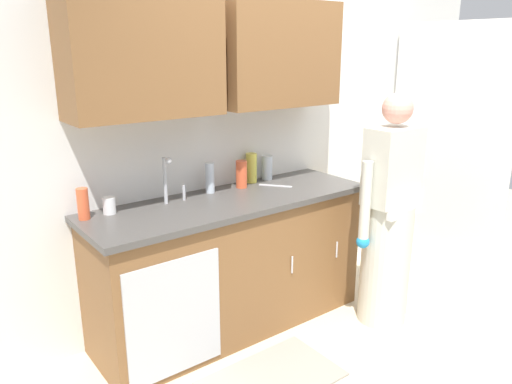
% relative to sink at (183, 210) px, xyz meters
% --- Properties ---
extents(ground_plane, '(9.00, 9.00, 0.00)m').
position_rel_sink_xyz_m(ground_plane, '(0.90, -0.71, -0.93)').
color(ground_plane, beige).
extents(kitchen_wall_with_uppers, '(4.80, 0.44, 2.70)m').
position_rel_sink_xyz_m(kitchen_wall_with_uppers, '(0.76, 0.29, 0.55)').
color(kitchen_wall_with_uppers, silver).
rests_on(kitchen_wall_with_uppers, ground).
extents(closet_door_panel, '(0.04, 1.10, 2.10)m').
position_rel_sink_xyz_m(closet_door_panel, '(2.35, -0.31, 0.12)').
color(closet_door_panel, silver).
rests_on(closet_door_panel, ground).
extents(counter_cabinet, '(1.90, 0.62, 0.90)m').
position_rel_sink_xyz_m(counter_cabinet, '(0.35, -0.01, -0.48)').
color(counter_cabinet, brown).
rests_on(counter_cabinet, ground).
extents(countertop, '(1.96, 0.66, 0.04)m').
position_rel_sink_xyz_m(countertop, '(0.35, -0.01, -0.01)').
color(countertop, '#474442').
rests_on(countertop, counter_cabinet).
extents(sink, '(0.50, 0.36, 0.35)m').
position_rel_sink_xyz_m(sink, '(0.00, 0.00, 0.00)').
color(sink, '#B7BABF').
rests_on(sink, counter_cabinet).
extents(person_at_sink, '(0.55, 0.34, 1.62)m').
position_rel_sink_xyz_m(person_at_sink, '(1.26, -0.60, -0.23)').
color(person_at_sink, white).
rests_on(person_at_sink, ground).
extents(floor_mat, '(0.80, 0.50, 0.01)m').
position_rel_sink_xyz_m(floor_mat, '(0.19, -0.66, -0.92)').
color(floor_mat, gray).
rests_on(floor_mat, ground).
extents(bottle_cleaner_spray, '(0.07, 0.07, 0.19)m').
position_rel_sink_xyz_m(bottle_cleaner_spray, '(-0.55, 0.16, 0.11)').
color(bottle_cleaner_spray, '#E05933').
rests_on(bottle_cleaner_spray, countertop).
extents(bottle_dish_liquid, '(0.06, 0.06, 0.21)m').
position_rel_sink_xyz_m(bottle_dish_liquid, '(0.32, 0.19, 0.12)').
color(bottle_dish_liquid, silver).
rests_on(bottle_dish_liquid, countertop).
extents(bottle_water_tall, '(0.08, 0.08, 0.18)m').
position_rel_sink_xyz_m(bottle_water_tall, '(0.85, 0.23, 0.11)').
color(bottle_water_tall, silver).
rests_on(bottle_water_tall, countertop).
extents(bottle_soap, '(0.08, 0.08, 0.19)m').
position_rel_sink_xyz_m(bottle_soap, '(0.56, 0.16, 0.11)').
color(bottle_soap, '#E05933').
rests_on(bottle_soap, countertop).
extents(bottle_water_short, '(0.08, 0.08, 0.22)m').
position_rel_sink_xyz_m(bottle_water_short, '(0.70, 0.23, 0.12)').
color(bottle_water_short, '#D8D14C').
rests_on(bottle_water_short, countertop).
extents(cup_by_sink, '(0.08, 0.08, 0.10)m').
position_rel_sink_xyz_m(cup_by_sink, '(-0.40, 0.17, 0.07)').
color(cup_by_sink, white).
rests_on(cup_by_sink, countertop).
extents(knife_on_counter, '(0.17, 0.20, 0.01)m').
position_rel_sink_xyz_m(knife_on_counter, '(0.78, 0.04, 0.02)').
color(knife_on_counter, silver).
rests_on(knife_on_counter, countertop).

